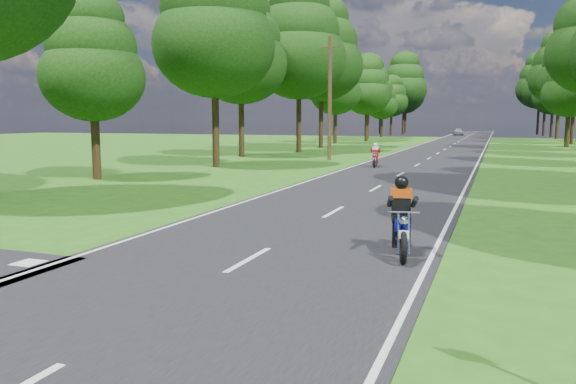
% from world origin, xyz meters
% --- Properties ---
extents(ground, '(160.00, 160.00, 0.00)m').
position_xyz_m(ground, '(0.00, 0.00, 0.00)').
color(ground, '#2A5A14').
rests_on(ground, ground).
extents(main_road, '(7.00, 140.00, 0.02)m').
position_xyz_m(main_road, '(0.00, 50.00, 0.01)').
color(main_road, black).
rests_on(main_road, ground).
extents(road_markings, '(7.40, 140.00, 0.01)m').
position_xyz_m(road_markings, '(-0.14, 48.13, 0.02)').
color(road_markings, silver).
rests_on(road_markings, main_road).
extents(treeline, '(40.00, 115.35, 14.78)m').
position_xyz_m(treeline, '(1.43, 60.06, 8.25)').
color(treeline, black).
rests_on(treeline, ground).
extents(telegraph_pole, '(1.20, 0.26, 8.00)m').
position_xyz_m(telegraph_pole, '(-6.00, 28.00, 4.07)').
color(telegraph_pole, '#382616').
rests_on(telegraph_pole, ground).
extents(rider_near_blue, '(1.02, 1.98, 1.57)m').
position_xyz_m(rider_near_blue, '(2.69, 3.48, 0.81)').
color(rider_near_blue, '#0D0C8A').
rests_on(rider_near_blue, main_road).
extents(rider_far_red, '(0.76, 1.70, 1.37)m').
position_xyz_m(rider_far_red, '(-2.04, 23.69, 0.71)').
color(rider_far_red, '#B80E11').
rests_on(rider_far_red, main_road).
extents(distant_car, '(2.13, 3.79, 1.22)m').
position_xyz_m(distant_car, '(-1.81, 88.38, 0.63)').
color(distant_car, '#B2B4BA').
rests_on(distant_car, main_road).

